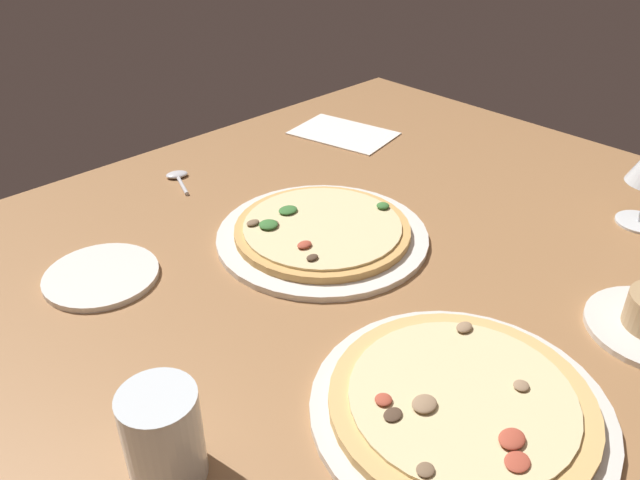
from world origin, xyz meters
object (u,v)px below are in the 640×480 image
object	(u,v)px
spoon	(178,177)
paper_menu	(343,133)
pizza_main	(322,232)
side_plate	(101,276)
water_glass	(164,440)
pizza_side	(461,405)

from	to	relation	value
spoon	paper_menu	bearing A→B (deg)	170.78
pizza_main	side_plate	size ratio (longest dim) A/B	2.05
paper_menu	water_glass	bearing A→B (deg)	20.67
side_plate	spoon	xyz separation A→B (cm)	(-25.24, -19.29, 0.01)
pizza_main	paper_menu	size ratio (longest dim) A/B	1.59
pizza_main	paper_menu	xyz separation A→B (cm)	(-32.67, -27.21, -1.02)
paper_menu	pizza_side	bearing A→B (deg)	41.03
side_plate	paper_menu	xyz separation A→B (cm)	(-62.60, -13.23, -0.30)
pizza_main	water_glass	bearing A→B (deg)	27.00
pizza_side	paper_menu	world-z (taller)	pizza_side
pizza_side	water_glass	bearing A→B (deg)	-29.49
pizza_side	pizza_main	bearing A→B (deg)	-111.28
water_glass	side_plate	distance (cm)	36.60
side_plate	spoon	world-z (taller)	spoon
paper_menu	spoon	bearing A→B (deg)	-21.71
pizza_main	water_glass	size ratio (longest dim) A/B	3.19
water_glass	paper_menu	bearing A→B (deg)	-146.84
pizza_side	water_glass	size ratio (longest dim) A/B	3.16
water_glass	paper_menu	xyz separation A→B (cm)	(-73.40, -47.96, -4.42)
paper_menu	side_plate	bearing A→B (deg)	-0.56
pizza_main	paper_menu	bearing A→B (deg)	-140.21
water_glass	spoon	xyz separation A→B (cm)	(-36.04, -54.02, -4.11)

